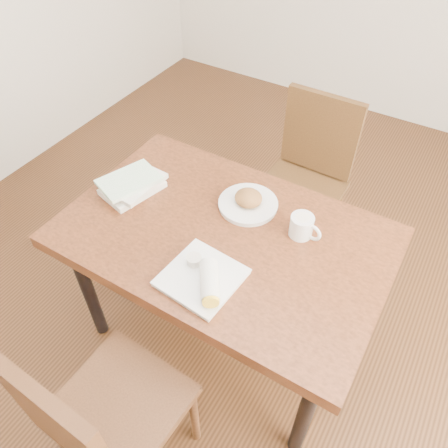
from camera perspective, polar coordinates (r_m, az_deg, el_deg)
The scene contains 8 objects.
ground at distance 2.36m, azimuth -0.00°, elevation -13.78°, with size 4.00×5.00×0.01m, color #472814.
table at distance 1.81m, azimuth -0.00°, elevation -2.86°, with size 1.30×0.84×0.75m.
chair_near at distance 1.63m, azimuth -16.03°, elevation -23.00°, with size 0.44×0.44×0.95m.
chair_far at distance 2.39m, azimuth 10.82°, elevation 6.65°, with size 0.42×0.42×0.95m.
plate_scone at distance 1.84m, azimuth 3.18°, elevation 2.89°, with size 0.25×0.25×0.08m.
coffee_mug at distance 1.73m, azimuth 10.21°, elevation -0.27°, with size 0.14×0.09×0.09m.
plate_burrito at distance 1.57m, azimuth -2.64°, elevation -7.13°, with size 0.28×0.28×0.09m.
book_stack at distance 1.95m, azimuth -11.85°, elevation 5.06°, with size 0.25×0.29×0.07m.
Camera 1 is at (0.62, -1.02, 2.03)m, focal length 35.00 mm.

